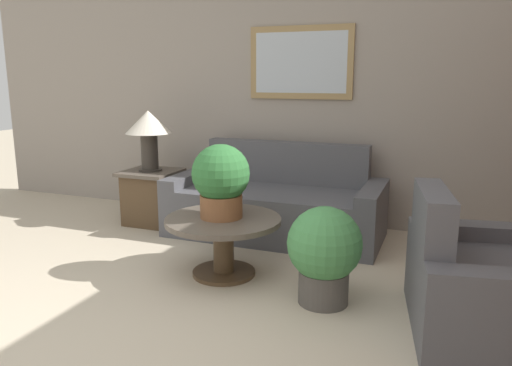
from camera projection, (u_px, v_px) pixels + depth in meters
name	position (u px, v px, depth m)	size (l,w,h in m)	color
wall_back	(278.00, 94.00, 5.13)	(7.27, 0.09, 2.60)	gray
couch_main	(276.00, 206.00, 4.75)	(2.00, 0.89, 0.85)	#4C4C51
armchair	(495.00, 289.00, 2.90)	(1.14, 1.19, 0.85)	#4C4C51
coffee_table	(223.00, 234.00, 3.76)	(0.87, 0.87, 0.45)	#4C3823
side_table	(152.00, 196.00, 5.12)	(0.53, 0.53, 0.55)	#4C3823
table_lamp	(148.00, 128.00, 4.97)	(0.46, 0.46, 0.61)	#2D2823
potted_plant_on_table	(221.00, 179.00, 3.69)	(0.43, 0.43, 0.55)	brown
potted_plant_floor	(324.00, 251.00, 3.28)	(0.50, 0.50, 0.66)	#4C4742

